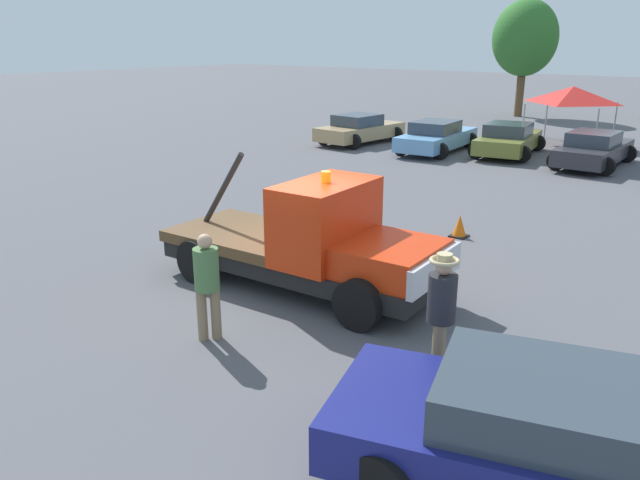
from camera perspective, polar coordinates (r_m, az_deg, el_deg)
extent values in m
plane|color=#545459|center=(12.33, -1.85, -4.21)|extent=(160.00, 160.00, 0.00)
cube|color=black|center=(12.14, -1.88, -1.91)|extent=(5.66, 2.15, 0.35)
cube|color=red|center=(10.98, 6.56, -1.71)|extent=(1.64, 1.86, 0.55)
cube|color=silver|center=(10.65, 10.49, -2.68)|extent=(0.21, 1.90, 0.50)
cube|color=red|center=(11.52, 0.53, 1.75)|extent=(1.32, 2.16, 1.47)
cube|color=brown|center=(12.89, -6.89, 0.49)|extent=(2.88, 2.23, 0.22)
cylinder|color=black|center=(13.01, -8.86, 4.64)|extent=(1.19, 0.18, 1.63)
cylinder|color=orange|center=(11.32, 0.54, 5.80)|extent=(0.18, 0.18, 0.20)
cylinder|color=black|center=(12.04, 8.40, -2.72)|extent=(0.88, 0.26, 0.88)
cylinder|color=black|center=(10.41, 3.45, -5.94)|extent=(0.88, 0.26, 0.88)
cylinder|color=black|center=(13.98, -5.43, 0.34)|extent=(0.88, 0.26, 0.88)
cylinder|color=black|center=(12.60, -11.25, -1.92)|extent=(0.88, 0.26, 0.88)
cube|color=navy|center=(7.36, 20.87, -17.35)|extent=(5.21, 3.27, 0.60)
cube|color=#333D47|center=(7.06, 19.36, -13.47)|extent=(2.44, 2.25, 0.50)
cylinder|color=black|center=(8.36, 9.23, -13.33)|extent=(0.68, 0.22, 0.68)
cylinder|color=#847051|center=(9.05, 10.69, -10.10)|extent=(0.16, 0.16, 0.88)
cylinder|color=#847051|center=(9.25, 10.89, -9.47)|extent=(0.16, 0.16, 0.88)
cylinder|color=#28282D|center=(8.82, 11.09, -5.24)|extent=(0.40, 0.40, 0.70)
sphere|color=tan|center=(8.65, 11.28, -2.39)|extent=(0.24, 0.24, 0.24)
torus|color=tan|center=(8.62, 11.31, -1.87)|extent=(0.42, 0.42, 0.06)
cylinder|color=tan|center=(8.60, 11.33, -1.57)|extent=(0.21, 0.21, 0.11)
cylinder|color=#847051|center=(10.21, -10.72, -6.77)|extent=(0.16, 0.16, 0.86)
cylinder|color=#847051|center=(10.23, -9.50, -6.65)|extent=(0.16, 0.16, 0.86)
cylinder|color=#4C7542|center=(9.93, -10.35, -2.64)|extent=(0.40, 0.40, 0.68)
sphere|color=tan|center=(9.78, -10.50, -0.12)|extent=(0.23, 0.23, 0.23)
cube|color=tan|center=(29.38, 3.70, 9.87)|extent=(2.28, 4.69, 0.60)
cube|color=#333D47|center=(29.13, 3.44, 10.90)|extent=(1.81, 2.05, 0.50)
cylinder|color=black|center=(31.15, 4.23, 9.95)|extent=(0.68, 0.22, 0.68)
cylinder|color=black|center=(30.09, 6.90, 9.59)|extent=(0.68, 0.22, 0.68)
cylinder|color=black|center=(28.81, 0.35, 9.35)|extent=(0.68, 0.22, 0.68)
cylinder|color=black|center=(27.67, 3.10, 8.96)|extent=(0.68, 0.22, 0.68)
cube|color=#669ED1|center=(27.48, 10.64, 9.04)|extent=(2.15, 5.01, 0.60)
cube|color=#333D47|center=(27.18, 10.50, 10.13)|extent=(1.73, 2.16, 0.50)
cylinder|color=black|center=(29.36, 10.35, 9.22)|extent=(0.68, 0.22, 0.68)
cylinder|color=black|center=(28.74, 13.53, 8.84)|extent=(0.68, 0.22, 0.68)
cylinder|color=black|center=(26.36, 7.43, 8.39)|extent=(0.68, 0.22, 0.68)
cylinder|color=black|center=(25.67, 10.92, 7.96)|extent=(0.68, 0.22, 0.68)
cube|color=olive|center=(27.43, 16.84, 8.57)|extent=(2.55, 4.82, 0.60)
cube|color=#333D47|center=(27.13, 16.84, 9.65)|extent=(1.93, 2.15, 0.50)
cylinder|color=black|center=(29.16, 15.75, 8.79)|extent=(0.68, 0.22, 0.68)
cylinder|color=black|center=(28.81, 19.24, 8.36)|extent=(0.68, 0.22, 0.68)
cylinder|color=black|center=(26.16, 14.12, 7.93)|extent=(0.68, 0.22, 0.68)
cylinder|color=black|center=(25.78, 17.99, 7.46)|extent=(0.68, 0.22, 0.68)
cube|color=#2D2D33|center=(26.04, 23.74, 7.36)|extent=(1.84, 4.76, 0.60)
cube|color=#333D47|center=(25.73, 23.75, 8.50)|extent=(1.60, 2.01, 0.50)
cylinder|color=black|center=(27.82, 22.85, 7.65)|extent=(0.68, 0.22, 0.68)
cylinder|color=black|center=(27.44, 26.28, 7.08)|extent=(0.68, 0.22, 0.68)
cylinder|color=black|center=(24.76, 20.80, 6.76)|extent=(0.68, 0.22, 0.68)
cylinder|color=black|center=(24.33, 24.63, 6.12)|extent=(0.68, 0.22, 0.68)
cylinder|color=#9E9EA3|center=(29.83, 18.07, 9.95)|extent=(0.07, 0.07, 1.89)
cylinder|color=#9E9EA3|center=(28.96, 23.94, 9.08)|extent=(0.07, 0.07, 1.89)
cylinder|color=#9E9EA3|center=(32.78, 19.97, 10.41)|extent=(0.07, 0.07, 1.89)
cylinder|color=#9E9EA3|center=(31.99, 25.34, 9.61)|extent=(0.07, 0.07, 1.89)
pyramid|color=red|center=(30.72, 22.12, 12.21)|extent=(3.13, 3.13, 0.73)
cylinder|color=brown|center=(41.55, 17.77, 12.38)|extent=(0.49, 0.49, 2.43)
ellipsoid|color=#2D6B28|center=(41.40, 18.24, 17.16)|extent=(3.89, 3.89, 4.51)
cube|color=black|center=(15.71, 12.59, 0.37)|extent=(0.40, 0.40, 0.04)
cone|color=orange|center=(15.64, 12.65, 1.26)|extent=(0.36, 0.36, 0.55)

